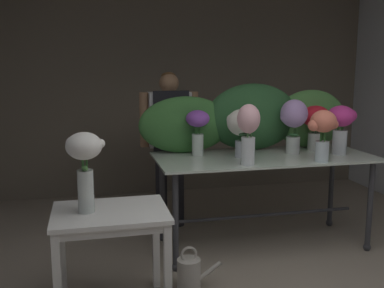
# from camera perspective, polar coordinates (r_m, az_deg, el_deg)

# --- Properties ---
(ground_plane) EXTENTS (8.55, 8.55, 0.00)m
(ground_plane) POSITION_cam_1_polar(r_m,az_deg,el_deg) (4.44, 4.72, -12.31)
(ground_plane) COLOR gray
(wall_back) EXTENTS (5.07, 0.12, 2.85)m
(wall_back) POSITION_cam_1_polar(r_m,az_deg,el_deg) (5.99, -0.81, 7.57)
(wall_back) COLOR #706656
(wall_back) RESTS_ON ground
(display_table_glass) EXTENTS (2.00, 0.87, 0.87)m
(display_table_glass) POSITION_cam_1_polar(r_m,az_deg,el_deg) (4.18, 9.17, -3.29)
(display_table_glass) COLOR silver
(display_table_glass) RESTS_ON ground
(side_table_white) EXTENTS (0.77, 0.59, 0.72)m
(side_table_white) POSITION_cam_1_polar(r_m,az_deg,el_deg) (3.13, -10.33, -9.98)
(side_table_white) COLOR white
(side_table_white) RESTS_ON ground
(florist) EXTENTS (0.60, 0.24, 1.62)m
(florist) POSITION_cam_1_polar(r_m,az_deg,el_deg) (4.59, -2.89, 1.44)
(florist) COLOR #232328
(florist) RESTS_ON ground
(foliage_backdrop) EXTENTS (2.10, 0.31, 0.65)m
(foliage_backdrop) POSITION_cam_1_polar(r_m,az_deg,el_deg) (4.40, 7.86, 3.14)
(foliage_backdrop) COLOR #387033
(foliage_backdrop) RESTS_ON display_table_glass
(vase_magenta_snapdragons) EXTENTS (0.27, 0.25, 0.46)m
(vase_magenta_snapdragons) POSITION_cam_1_polar(r_m,az_deg,el_deg) (4.35, 18.49, 2.42)
(vase_magenta_snapdragons) COLOR silver
(vase_magenta_snapdragons) RESTS_ON display_table_glass
(vase_ivory_carnations) EXTENTS (0.27, 0.27, 0.43)m
(vase_ivory_carnations) POSITION_cam_1_polar(r_m,az_deg,el_deg) (4.03, 6.35, 2.28)
(vase_ivory_carnations) COLOR silver
(vase_ivory_carnations) RESTS_ON display_table_glass
(vase_lilac_dahlias) EXTENTS (0.26, 0.25, 0.51)m
(vase_lilac_dahlias) POSITION_cam_1_polar(r_m,az_deg,el_deg) (4.25, 12.81, 3.05)
(vase_lilac_dahlias) COLOR silver
(vase_lilac_dahlias) RESTS_ON display_table_glass
(vase_blush_stock) EXTENTS (0.19, 0.19, 0.51)m
(vase_blush_stock) POSITION_cam_1_polar(r_m,az_deg,el_deg) (3.72, 7.19, 1.76)
(vase_blush_stock) COLOR silver
(vase_blush_stock) RESTS_ON display_table_glass
(vase_violet_lilies) EXTENTS (0.22, 0.22, 0.42)m
(vase_violet_lilies) POSITION_cam_1_polar(r_m,az_deg,el_deg) (4.05, 0.71, 2.16)
(vase_violet_lilies) COLOR silver
(vase_violet_lilies) RESTS_ON display_table_glass
(vase_coral_roses) EXTENTS (0.28, 0.22, 0.45)m
(vase_coral_roses) POSITION_cam_1_polar(r_m,az_deg,el_deg) (3.97, 16.33, 1.83)
(vase_coral_roses) COLOR silver
(vase_coral_roses) RESTS_ON display_table_glass
(vase_crimson_freesia) EXTENTS (0.28, 0.27, 0.44)m
(vase_crimson_freesia) POSITION_cam_1_polar(r_m,az_deg,el_deg) (4.48, 15.49, 2.75)
(vase_crimson_freesia) COLOR silver
(vase_crimson_freesia) RESTS_ON display_table_glass
(vase_white_roses_tall) EXTENTS (0.25, 0.24, 0.54)m
(vase_white_roses_tall) POSITION_cam_1_polar(r_m,az_deg,el_deg) (3.01, -13.57, -2.01)
(vase_white_roses_tall) COLOR silver
(vase_white_roses_tall) RESTS_ON side_table_white
(watering_can) EXTENTS (0.35, 0.18, 0.34)m
(watering_can) POSITION_cam_1_polar(r_m,az_deg,el_deg) (3.54, -0.32, -16.15)
(watering_can) COLOR #B7B2A8
(watering_can) RESTS_ON ground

